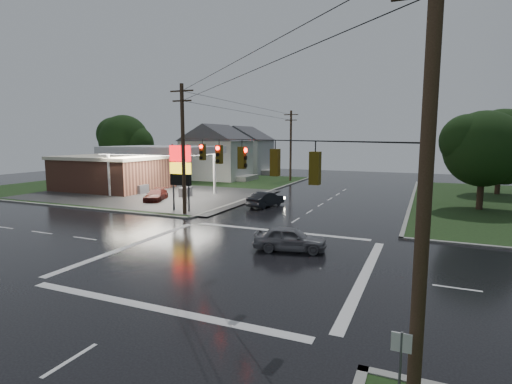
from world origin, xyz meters
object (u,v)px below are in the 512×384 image
at_px(gas_station, 120,170).
at_px(tree_nw_behind, 125,140).
at_px(pylon_sign, 180,167).
at_px(car_crossing, 290,239).
at_px(house_far, 244,149).
at_px(tree_ne_near, 485,149).
at_px(utility_pole_se, 426,179).
at_px(car_north, 266,199).
at_px(utility_pole_nw, 183,148).
at_px(car_pump, 156,195).
at_px(tree_ne_far, 503,141).
at_px(house_near, 217,151).
at_px(utility_pole_n, 291,145).

height_order(gas_station, tree_nw_behind, tree_nw_behind).
height_order(pylon_sign, tree_nw_behind, tree_nw_behind).
height_order(gas_station, car_crossing, gas_station).
height_order(house_far, tree_ne_near, tree_ne_near).
bearing_deg(car_crossing, tree_nw_behind, 39.68).
xyz_separation_m(house_far, tree_ne_near, (36.09, -26.01, 1.16)).
distance_m(utility_pole_se, car_north, 29.55).
bearing_deg(utility_pole_nw, tree_nw_behind, 139.90).
distance_m(pylon_sign, house_far, 39.21).
bearing_deg(utility_pole_se, car_pump, 137.06).
xyz_separation_m(utility_pole_se, tree_ne_far, (7.65, 43.49, 0.46)).
relative_size(house_far, car_crossing, 2.59).
distance_m(tree_nw_behind, car_north, 32.88).
distance_m(house_near, tree_nw_behind, 14.33).
bearing_deg(tree_ne_far, pylon_sign, -139.65).
bearing_deg(utility_pole_n, tree_nw_behind, -161.79).
bearing_deg(tree_ne_near, pylon_sign, -154.99).
bearing_deg(utility_pole_se, utility_pole_nw, 135.00).
height_order(gas_station, car_north, gas_station).
xyz_separation_m(gas_station, tree_ne_near, (39.82, 2.29, 3.01)).
bearing_deg(car_north, utility_pole_n, -64.82).
bearing_deg(pylon_sign, car_crossing, -31.41).
distance_m(tree_ne_far, car_crossing, 35.08).
relative_size(utility_pole_nw, house_far, 1.00).
xyz_separation_m(pylon_sign, utility_pole_nw, (1.00, -1.00, 1.71)).
xyz_separation_m(car_north, car_pump, (-11.79, -1.39, -0.11)).
relative_size(utility_pole_nw, tree_ne_far, 1.12).
bearing_deg(utility_pole_n, car_north, -77.46).
xyz_separation_m(pylon_sign, tree_ne_far, (27.65, 23.49, 2.17)).
bearing_deg(car_crossing, tree_ne_near, -44.71).
bearing_deg(pylon_sign, tree_nw_behind, 140.13).
bearing_deg(car_north, gas_station, 2.65).
bearing_deg(gas_station, car_crossing, -31.31).
relative_size(car_north, car_crossing, 1.02).
relative_size(utility_pole_n, house_far, 0.95).
bearing_deg(tree_nw_behind, car_crossing, -37.07).
distance_m(gas_station, car_pump, 10.77).
bearing_deg(utility_pole_nw, house_near, 113.37).
bearing_deg(house_near, pylon_sign, -67.72).
relative_size(house_near, house_far, 1.00).
relative_size(gas_station, tree_ne_near, 2.92).
distance_m(utility_pole_nw, tree_ne_near, 26.74).
xyz_separation_m(utility_pole_nw, house_near, (-11.45, 26.50, -1.32)).
bearing_deg(house_far, car_crossing, -61.84).
bearing_deg(house_near, tree_ne_far, -3.01).
xyz_separation_m(house_near, tree_ne_far, (38.10, -2.01, 1.77)).
bearing_deg(utility_pole_se, utility_pole_n, 111.80).
height_order(utility_pole_n, car_north, utility_pole_n).
relative_size(house_far, tree_ne_near, 1.23).
xyz_separation_m(utility_pole_n, house_far, (-12.45, 10.00, -1.06)).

